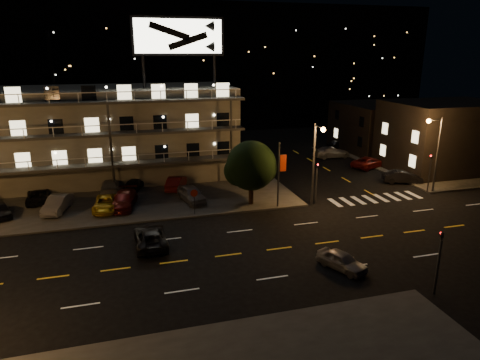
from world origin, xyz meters
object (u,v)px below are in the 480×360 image
object	(u,v)px
lot_car_4	(191,194)
road_car_east	(342,261)
tree	(251,167)
lot_car_7	(111,186)
lot_car_2	(106,203)
side_car_0	(402,177)
road_car_west	(151,237)

from	to	relation	value
lot_car_4	road_car_east	world-z (taller)	lot_car_4
tree	lot_car_4	xyz separation A→B (m)	(-5.40, 2.35, -2.95)
lot_car_7	lot_car_2	bearing A→B (deg)	87.65
tree	side_car_0	world-z (taller)	tree
lot_car_2	road_car_west	bearing A→B (deg)	-62.16
lot_car_7	side_car_0	bearing A→B (deg)	173.28
tree	side_car_0	distance (m)	19.20
side_car_0	road_car_east	distance (m)	23.18
road_car_west	road_car_east	bearing A→B (deg)	148.43
lot_car_2	side_car_0	world-z (taller)	side_car_0
side_car_0	road_car_east	bearing A→B (deg)	154.20
road_car_east	road_car_west	distance (m)	14.36
side_car_0	road_car_west	bearing A→B (deg)	126.84
tree	lot_car_2	world-z (taller)	tree
lot_car_7	road_car_west	size ratio (longest dim) A/B	0.97
side_car_0	lot_car_4	bearing A→B (deg)	109.66
tree	road_car_east	distance (m)	14.46
lot_car_7	road_car_west	world-z (taller)	lot_car_7
lot_car_4	road_car_west	world-z (taller)	lot_car_4
road_car_east	tree	bearing A→B (deg)	74.75
lot_car_2	lot_car_4	world-z (taller)	lot_car_4
road_car_west	tree	bearing A→B (deg)	-147.74
lot_car_2	road_car_west	world-z (taller)	lot_car_2
tree	side_car_0	size ratio (longest dim) A/B	1.43
tree	road_car_west	world-z (taller)	tree
tree	road_car_east	xyz separation A→B (m)	(2.30, -13.90, -3.23)
side_car_0	road_car_east	world-z (taller)	side_car_0
side_car_0	road_car_west	size ratio (longest dim) A/B	0.87
side_car_0	lot_car_7	bearing A→B (deg)	100.87
lot_car_7	side_car_0	size ratio (longest dim) A/B	1.11
road_car_east	lot_car_4	bearing A→B (deg)	90.71
lot_car_2	lot_car_7	xyz separation A→B (m)	(0.39, 5.22, 0.07)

